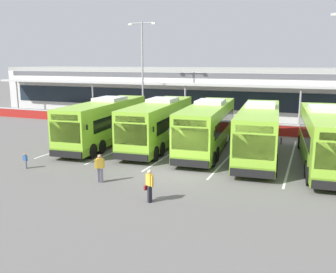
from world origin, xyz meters
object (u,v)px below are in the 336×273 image
(coach_bus_right_centre, at_px, (259,132))
(coach_bus_rightmost, at_px, (325,138))
(pedestrian_with_handbag, at_px, (149,185))
(lamp_post_west, at_px, (142,66))
(coach_bus_leftmost, at_px, (105,122))
(coach_bus_left_centre, at_px, (159,124))
(pedestrian_near_bin, at_px, (100,167))
(pedestrian_child, at_px, (25,160))
(coach_bus_centre, at_px, (208,127))

(coach_bus_right_centre, height_order, coach_bus_rightmost, same)
(pedestrian_with_handbag, bearing_deg, coach_bus_rightmost, 52.11)
(lamp_post_west, bearing_deg, coach_bus_rightmost, -31.73)
(coach_bus_leftmost, distance_m, coach_bus_left_centre, 4.53)
(pedestrian_near_bin, distance_m, lamp_post_west, 22.04)
(coach_bus_leftmost, xyz_separation_m, pedestrian_near_bin, (5.03, -8.85, -0.91))
(coach_bus_rightmost, relative_size, pedestrian_with_handbag, 7.61)
(coach_bus_rightmost, relative_size, lamp_post_west, 1.12)
(coach_bus_left_centre, relative_size, coach_bus_right_centre, 1.00)
(pedestrian_child, distance_m, lamp_post_west, 20.45)
(pedestrian_with_handbag, height_order, lamp_post_west, lamp_post_west)
(coach_bus_left_centre, bearing_deg, coach_bus_right_centre, -4.71)
(pedestrian_with_handbag, relative_size, pedestrian_child, 1.61)
(coach_bus_leftmost, distance_m, coach_bus_centre, 8.54)
(coach_bus_rightmost, distance_m, pedestrian_with_handbag, 12.92)
(coach_bus_centre, height_order, pedestrian_child, coach_bus_centre)
(coach_bus_leftmost, relative_size, pedestrian_near_bin, 7.61)
(coach_bus_rightmost, height_order, pedestrian_near_bin, coach_bus_rightmost)
(coach_bus_right_centre, distance_m, pedestrian_with_handbag, 11.38)
(pedestrian_child, relative_size, lamp_post_west, 0.09)
(coach_bus_right_centre, bearing_deg, pedestrian_near_bin, -128.94)
(coach_bus_centre, height_order, pedestrian_with_handbag, coach_bus_centre)
(coach_bus_rightmost, height_order, pedestrian_child, coach_bus_rightmost)
(coach_bus_right_centre, relative_size, lamp_post_west, 1.12)
(coach_bus_leftmost, bearing_deg, pedestrian_with_handbag, -49.81)
(coach_bus_centre, xyz_separation_m, pedestrian_with_handbag, (0.35, -11.43, -0.93))
(coach_bus_right_centre, bearing_deg, pedestrian_child, -147.18)
(pedestrian_near_bin, height_order, lamp_post_west, lamp_post_west)
(coach_bus_centre, height_order, lamp_post_west, lamp_post_west)
(pedestrian_near_bin, bearing_deg, coach_bus_right_centre, 51.06)
(coach_bus_centre, bearing_deg, pedestrian_child, -135.35)
(coach_bus_rightmost, xyz_separation_m, pedestrian_child, (-17.63, -7.99, -1.24))
(coach_bus_rightmost, distance_m, pedestrian_child, 19.40)
(coach_bus_centre, height_order, coach_bus_rightmost, same)
(coach_bus_leftmost, bearing_deg, coach_bus_rightmost, -0.98)
(lamp_post_west, bearing_deg, pedestrian_near_bin, -70.73)
(coach_bus_left_centre, relative_size, pedestrian_with_handbag, 7.61)
(coach_bus_centre, xyz_separation_m, coach_bus_right_centre, (3.94, -0.67, 0.00))
(coach_bus_leftmost, relative_size, coach_bus_centre, 1.00)
(coach_bus_centre, bearing_deg, coach_bus_rightmost, -8.68)
(coach_bus_right_centre, relative_size, pedestrian_child, 12.27)
(coach_bus_leftmost, distance_m, pedestrian_with_handbag, 13.72)
(pedestrian_child, height_order, lamp_post_west, lamp_post_west)
(coach_bus_left_centre, distance_m, pedestrian_near_bin, 9.87)
(coach_bus_leftmost, distance_m, pedestrian_child, 8.42)
(coach_bus_leftmost, bearing_deg, coach_bus_right_centre, 1.40)
(coach_bus_leftmost, relative_size, pedestrian_child, 12.27)
(coach_bus_centre, relative_size, lamp_post_west, 1.12)
(coach_bus_leftmost, bearing_deg, coach_bus_left_centre, 12.26)
(pedestrian_with_handbag, bearing_deg, pedestrian_child, 167.36)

